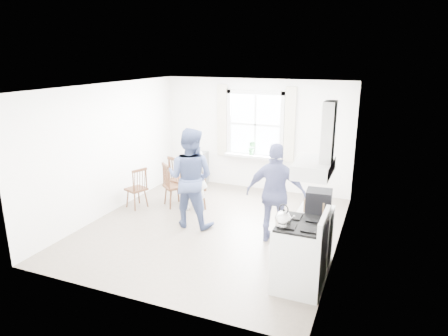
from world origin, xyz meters
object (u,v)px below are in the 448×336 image
stereo_stack (319,201)px  windsor_chair_a (196,182)px  person_left (193,173)px  person_right (276,194)px  gas_stove (300,255)px  windsor_chair_c (138,184)px  low_cabinet (314,237)px  person_mid (190,178)px  windsor_chair_b (178,174)px

stereo_stack → windsor_chair_a: 3.10m
person_left → person_right: (1.92, -0.73, 0.07)m
gas_stove → windsor_chair_c: 4.07m
windsor_chair_a → person_left: bearing=-101.9°
stereo_stack → low_cabinet: bearing=123.8°
low_cabinet → person_mid: size_ratio=0.48×
stereo_stack → windsor_chair_a: stereo_stack is taller
gas_stove → person_mid: size_ratio=0.60×
gas_stove → windsor_chair_b: (-3.16, 2.31, 0.14)m
windsor_chair_c → person_mid: size_ratio=0.47×
stereo_stack → windsor_chair_a: (-2.71, 1.44, -0.48)m
windsor_chair_a → person_left: (-0.02, -0.10, 0.21)m
gas_stove → windsor_chair_b: bearing=143.9°
low_cabinet → person_mid: (-2.41, 0.60, 0.48)m
windsor_chair_b → person_mid: (0.83, -1.01, 0.31)m
low_cabinet → person_right: bearing=144.2°
gas_stove → windsor_chair_c: (-3.72, 1.64, 0.05)m
person_left → person_right: size_ratio=0.92×
person_right → windsor_chair_a: bearing=-30.6°
person_mid → windsor_chair_c: bearing=-15.4°
person_left → windsor_chair_a: bearing=-116.6°
person_left → person_right: person_right is taller
person_mid → person_right: bearing=176.5°
stereo_stack → windsor_chair_c: size_ratio=0.44×
windsor_chair_b → windsor_chair_c: bearing=-129.8°
person_right → person_mid: bearing=-9.0°
windsor_chair_a → low_cabinet: bearing=-27.3°
windsor_chair_c → windsor_chair_a: bearing=21.1°
windsor_chair_a → windsor_chair_c: bearing=-158.9°
windsor_chair_b → person_mid: bearing=-50.5°
gas_stove → person_mid: (-2.34, 1.30, 0.45)m
low_cabinet → windsor_chair_c: (-3.79, 0.94, 0.09)m
stereo_stack → person_mid: person_mid is taller
windsor_chair_b → gas_stove: bearing=-36.1°
low_cabinet → person_left: bearing=154.5°
windsor_chair_c → windsor_chair_b: bearing=50.2°
windsor_chair_b → person_right: 2.70m
low_cabinet → person_right: 1.03m
person_mid → person_right: size_ratio=1.08×
gas_stove → person_left: (-2.62, 1.98, 0.31)m
windsor_chair_a → windsor_chair_c: 1.21m
windsor_chair_c → person_right: person_right is taller
windsor_chair_c → gas_stove: bearing=-23.8°
low_cabinet → person_mid: person_mid is taller
windsor_chair_a → person_right: person_right is taller
low_cabinet → person_right: (-0.76, 0.55, 0.41)m
windsor_chair_a → person_mid: (0.26, -0.77, 0.35)m
gas_stove → low_cabinet: bearing=84.3°
gas_stove → person_right: 1.48m
person_mid → gas_stove: bearing=149.1°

